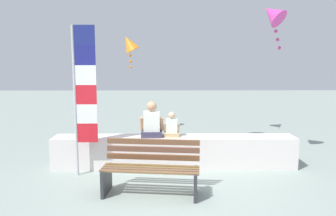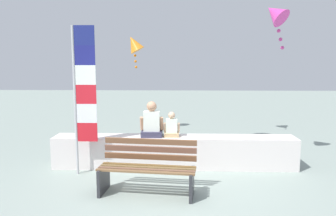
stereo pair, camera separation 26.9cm
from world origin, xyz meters
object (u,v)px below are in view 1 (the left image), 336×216
(kite_orange, at_px, (129,44))
(park_bench, at_px, (151,169))
(kite_magenta, at_px, (273,14))
(person_child, at_px, (172,127))
(flag_banner, at_px, (82,91))
(person_adult, at_px, (152,123))

(kite_orange, bearing_deg, park_bench, -80.10)
(park_bench, height_order, kite_magenta, kite_magenta)
(person_child, height_order, kite_magenta, kite_magenta)
(park_bench, bearing_deg, flag_banner, 145.71)
(person_adult, xyz_separation_m, person_child, (0.41, 0.00, -0.08))
(kite_orange, bearing_deg, kite_magenta, -39.63)
(kite_magenta, bearing_deg, park_bench, -142.11)
(flag_banner, xyz_separation_m, kite_orange, (0.49, 3.94, 1.10))
(person_adult, height_order, kite_magenta, kite_magenta)
(park_bench, distance_m, person_adult, 1.49)
(person_adult, xyz_separation_m, flag_banner, (-1.29, -0.49, 0.71))
(person_adult, distance_m, flag_banner, 1.55)
(flag_banner, bearing_deg, kite_orange, 82.96)
(person_adult, relative_size, flag_banner, 0.26)
(person_adult, bearing_deg, flag_banner, -159.33)
(kite_magenta, relative_size, kite_orange, 0.99)
(person_adult, distance_m, kite_orange, 3.98)
(kite_orange, bearing_deg, person_adult, -76.85)
(person_adult, relative_size, kite_magenta, 0.69)
(park_bench, relative_size, kite_magenta, 1.57)
(park_bench, height_order, person_adult, person_adult)
(person_adult, height_order, flag_banner, flag_banner)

